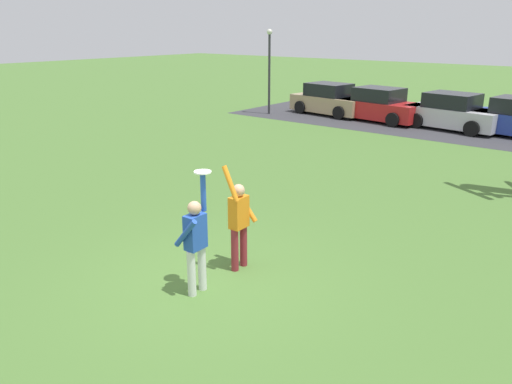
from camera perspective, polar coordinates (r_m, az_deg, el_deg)
name	(u,v)px	position (r m, az deg, el deg)	size (l,w,h in m)	color
ground_plane	(209,281)	(9.15, -5.32, -10.02)	(120.00, 120.00, 0.00)	#4C7533
person_catcher	(196,239)	(8.39, -6.88, -5.37)	(0.49, 0.55, 2.08)	silver
person_defender	(239,219)	(9.19, -1.96, -3.11)	(0.49, 0.55, 2.04)	maroon
frisbee_disc	(203,172)	(8.17, -6.10, 2.28)	(0.28, 0.28, 0.02)	white
parked_car_tan	(330,100)	(26.72, 8.41, 10.28)	(4.31, 2.45, 1.59)	tan
parked_car_red	(380,106)	(25.22, 13.93, 9.49)	(4.31, 2.45, 1.59)	red
parked_car_silver	(453,113)	(24.07, 21.50, 8.37)	(4.31, 2.45, 1.59)	#BCBCC1
parking_strip	(447,128)	(24.48, 20.92, 6.85)	(21.09, 6.40, 0.01)	#38383D
lamppost_by_lot	(269,63)	(26.41, 1.53, 14.43)	(0.28, 0.28, 4.26)	#2D2D33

